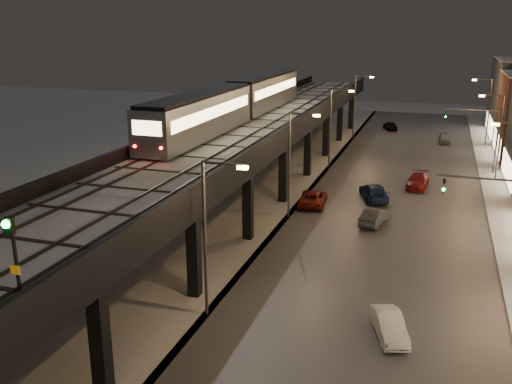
% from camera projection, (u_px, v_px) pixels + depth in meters
% --- Properties ---
extents(road_surface, '(17.00, 120.00, 0.06)m').
position_uv_depth(road_surface, '(390.00, 212.00, 49.92)').
color(road_surface, '#46474D').
rests_on(road_surface, ground).
extents(under_viaduct_pavement, '(11.00, 120.00, 0.06)m').
position_uv_depth(under_viaduct_pavement, '(245.00, 198.00, 53.91)').
color(under_viaduct_pavement, '#9FA1A8').
rests_on(under_viaduct_pavement, ground).
extents(elevated_viaduct, '(9.00, 100.00, 6.30)m').
position_uv_depth(elevated_viaduct, '(233.00, 146.00, 49.44)').
color(elevated_viaduct, black).
rests_on(elevated_viaduct, ground).
extents(viaduct_trackbed, '(8.40, 100.00, 0.32)m').
position_uv_depth(viaduct_trackbed, '(233.00, 137.00, 49.34)').
color(viaduct_trackbed, '#B2B7C1').
rests_on(viaduct_trackbed, elevated_viaduct).
extents(viaduct_parapet_streetside, '(0.30, 100.00, 1.10)m').
position_uv_depth(viaduct_parapet_streetside, '(282.00, 135.00, 47.95)').
color(viaduct_parapet_streetside, black).
rests_on(viaduct_parapet_streetside, elevated_viaduct).
extents(viaduct_parapet_far, '(0.30, 100.00, 1.10)m').
position_uv_depth(viaduct_parapet_far, '(187.00, 129.00, 50.52)').
color(viaduct_parapet_far, black).
rests_on(viaduct_parapet_far, elevated_viaduct).
extents(streetlight_left_1, '(2.57, 0.28, 9.00)m').
position_uv_depth(streetlight_left_1, '(209.00, 229.00, 30.71)').
color(streetlight_left_1, '#38383A').
rests_on(streetlight_left_1, ground).
extents(streetlight_left_2, '(2.57, 0.28, 9.00)m').
position_uv_depth(streetlight_left_2, '(292.00, 157.00, 47.13)').
color(streetlight_left_2, '#38383A').
rests_on(streetlight_left_2, ground).
extents(streetlight_left_3, '(2.57, 0.28, 9.00)m').
position_uv_depth(streetlight_left_3, '(333.00, 123.00, 63.55)').
color(streetlight_left_3, '#38383A').
rests_on(streetlight_left_3, ground).
extents(streetlight_right_3, '(2.56, 0.28, 9.00)m').
position_uv_depth(streetlight_right_3, '(498.00, 131.00, 58.49)').
color(streetlight_right_3, '#38383A').
rests_on(streetlight_right_3, ground).
extents(streetlight_left_4, '(2.57, 0.28, 9.00)m').
position_uv_depth(streetlight_left_4, '(356.00, 102.00, 79.97)').
color(streetlight_left_4, '#38383A').
rests_on(streetlight_left_4, ground).
extents(streetlight_right_4, '(2.56, 0.28, 9.00)m').
position_uv_depth(streetlight_right_4, '(487.00, 108.00, 74.91)').
color(streetlight_right_4, '#38383A').
rests_on(streetlight_right_4, ground).
extents(traffic_light_rig_b, '(6.10, 0.34, 7.00)m').
position_uv_depth(traffic_light_rig_b, '(486.00, 133.00, 61.70)').
color(traffic_light_rig_b, '#38383A').
rests_on(traffic_light_rig_b, ground).
extents(subway_train, '(3.08, 37.24, 3.68)m').
position_uv_depth(subway_train, '(237.00, 101.00, 56.74)').
color(subway_train, gray).
rests_on(subway_train, viaduct_trackbed).
extents(rail_signal, '(0.37, 0.44, 3.23)m').
position_uv_depth(rail_signal, '(12.00, 244.00, 18.65)').
color(rail_signal, black).
rests_on(rail_signal, viaduct_trackbed).
extents(car_near_white, '(2.18, 4.26, 1.34)m').
position_uv_depth(car_near_white, '(374.00, 217.00, 46.61)').
color(car_near_white, '#373A3E').
rests_on(car_near_white, ground).
extents(car_mid_silver, '(2.68, 5.06, 1.36)m').
position_uv_depth(car_mid_silver, '(313.00, 198.00, 51.50)').
color(car_mid_silver, maroon).
rests_on(car_mid_silver, ground).
extents(car_mid_dark, '(3.55, 5.48, 1.48)m').
position_uv_depth(car_mid_dark, '(374.00, 193.00, 53.06)').
color(car_mid_dark, '#0F1C3B').
rests_on(car_mid_dark, ground).
extents(car_far_white, '(2.73, 4.14, 1.31)m').
position_uv_depth(car_far_white, '(390.00, 126.00, 88.01)').
color(car_far_white, black).
rests_on(car_far_white, ground).
extents(car_onc_silver, '(2.48, 4.04, 1.26)m').
position_uv_depth(car_onc_silver, '(389.00, 327.00, 29.81)').
color(car_onc_silver, white).
rests_on(car_onc_silver, ground).
extents(car_onc_white, '(2.22, 4.78, 1.35)m').
position_uv_depth(car_onc_white, '(418.00, 182.00, 56.94)').
color(car_onc_white, maroon).
rests_on(car_onc_white, ground).
extents(car_onc_red, '(1.86, 4.22, 1.41)m').
position_uv_depth(car_onc_red, '(445.00, 138.00, 78.38)').
color(car_onc_red, gray).
rests_on(car_onc_red, ground).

